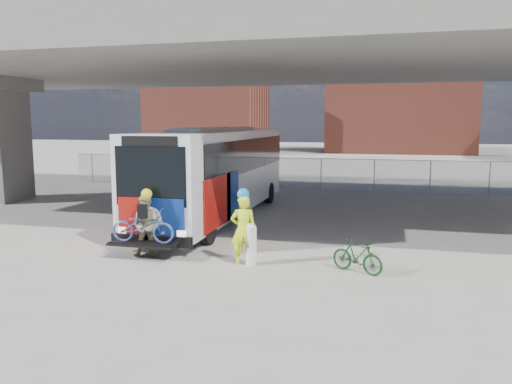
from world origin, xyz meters
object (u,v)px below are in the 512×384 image
(cyclist_hivis, at_px, (243,228))
(cyclist_tan, at_px, (147,225))
(bollard, at_px, (251,243))
(bus, at_px, (218,167))
(bike_parked, at_px, (357,256))

(cyclist_hivis, xyz_separation_m, cyclist_tan, (-2.89, -0.00, -0.07))
(bollard, distance_m, cyclist_tan, 3.13)
(bus, xyz_separation_m, bike_parked, (5.99, -6.31, -1.67))
(bike_parked, bearing_deg, bus, 70.41)
(cyclist_hivis, bearing_deg, cyclist_tan, -14.68)
(bollard, height_order, cyclist_tan, cyclist_tan)
(cyclist_hivis, distance_m, bike_parked, 3.14)
(bus, height_order, cyclist_hivis, bus)
(bollard, distance_m, bike_parked, 2.87)
(bike_parked, bearing_deg, cyclist_tan, 116.93)
(bus, relative_size, bollard, 11.08)
(cyclist_tan, distance_m, bike_parked, 6.00)
(bus, xyz_separation_m, cyclist_hivis, (2.91, -6.31, -1.08))
(bike_parked, bearing_deg, bollard, 116.90)
(cyclist_tan, height_order, bike_parked, cyclist_tan)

